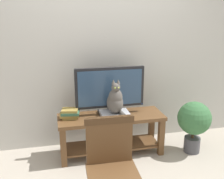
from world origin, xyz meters
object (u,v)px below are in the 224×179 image
at_px(media_box, 115,115).
at_px(book_stack, 70,114).
at_px(cat, 115,100).
at_px(wooden_chair, 112,164).
at_px(tv, 110,89).
at_px(potted_plant, 194,121).
at_px(tv_stand, 111,128).

height_order(media_box, book_stack, book_stack).
distance_m(cat, book_stack, 0.58).
bearing_deg(media_box, book_stack, 167.87).
bearing_deg(cat, wooden_chair, -105.01).
bearing_deg(tv, cat, -79.82).
xyz_separation_m(tv, potted_plant, (1.05, -0.27, -0.42)).
bearing_deg(tv, wooden_chair, -101.61).
bearing_deg(wooden_chair, cat, 74.99).
xyz_separation_m(cat, potted_plant, (1.02, -0.10, -0.33)).
xyz_separation_m(tv, cat, (0.03, -0.17, -0.09)).
bearing_deg(media_box, cat, -85.10).
height_order(book_stack, potted_plant, potted_plant).
height_order(tv_stand, tv, tv).
xyz_separation_m(media_box, wooden_chair, (-0.27, -1.04, -0.01)).
xyz_separation_m(wooden_chair, book_stack, (-0.27, 1.16, 0.03)).
xyz_separation_m(tv_stand, media_box, (0.03, -0.08, 0.20)).
distance_m(book_stack, potted_plant, 1.59).
xyz_separation_m(tv_stand, tv, (0.00, 0.07, 0.49)).
xyz_separation_m(media_box, cat, (0.00, -0.01, 0.20)).
bearing_deg(wooden_chair, tv_stand, 77.68).
height_order(tv_stand, media_box, media_box).
relative_size(wooden_chair, book_stack, 3.71).
bearing_deg(tv, tv_stand, -90.02).
relative_size(media_box, potted_plant, 0.50).
xyz_separation_m(media_box, book_stack, (-0.54, 0.12, 0.02)).
height_order(cat, wooden_chair, cat).
distance_m(tv, wooden_chair, 1.25).
relative_size(tv_stand, wooden_chair, 1.42).
height_order(tv_stand, book_stack, book_stack).
xyz_separation_m(tv, book_stack, (-0.51, -0.04, -0.27)).
height_order(tv, cat, tv).
relative_size(cat, wooden_chair, 0.46).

